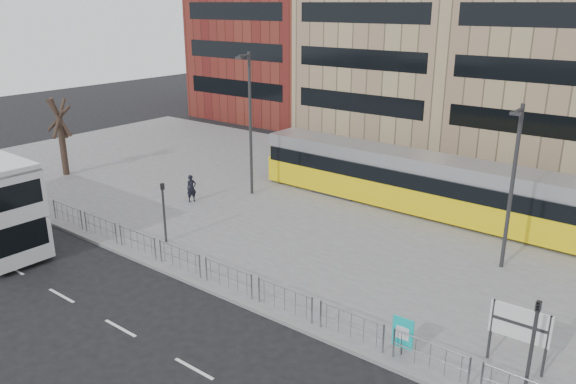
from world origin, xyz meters
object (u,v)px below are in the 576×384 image
Objects in this scene: traffic_light_west at (163,205)px; lamp_post_east at (512,181)px; station_sign at (520,326)px; lamp_post_west at (250,119)px; ad_panel at (403,333)px; pedestrian at (192,188)px; traffic_light_east at (534,334)px; tram at (483,196)px; bare_tree at (56,94)px.

lamp_post_east reaches higher than traffic_light_west.
station_sign is 0.25× the size of lamp_post_west.
lamp_post_east is (0.47, 8.85, 3.27)m from ad_panel.
station_sign is at bearing -81.22° from pedestrian.
station_sign reaches higher than ad_panel.
traffic_light_east reaches higher than ad_panel.
ad_panel is 0.16× the size of lamp_post_west.
tram is at bearing 15.61° from lamp_post_west.
lamp_post_east reaches higher than tram.
ad_panel is 0.85× the size of pedestrian.
lamp_post_west reaches higher than pedestrian.
traffic_light_west is 0.36× the size of lamp_post_west.
lamp_post_west is at bearing 108.65° from traffic_light_west.
ad_panel is 29.16m from bare_tree.
tram is 16.66m from pedestrian.
ad_panel is 0.19× the size of lamp_post_east.
bare_tree is at bearing -159.47° from lamp_post_west.
ad_panel is 13.87m from traffic_light_west.
traffic_light_east is at bearing -63.73° from tram.
tram is 16.71m from traffic_light_west.
pedestrian is 0.21× the size of bare_tree.
station_sign is 1.23m from traffic_light_east.
traffic_light_west reaches higher than ad_panel.
pedestrian is 21.87m from traffic_light_east.
lamp_post_east is at bearing -60.25° from pedestrian.
pedestrian is at bearing -118.76° from lamp_post_west.
traffic_light_west is (3.46, -4.97, 1.14)m from pedestrian.
lamp_post_west is at bearing 146.70° from ad_panel.
pedestrian is 6.16m from traffic_light_west.
lamp_post_east is at bearing -59.14° from tram.
pedestrian is at bearing 7.82° from bare_tree.
traffic_light_east is at bearing 9.17° from ad_panel.
station_sign is 21.00m from pedestrian.
pedestrian is (-20.47, 4.66, -0.70)m from station_sign.
lamp_post_east is at bearing -2.89° from lamp_post_west.
traffic_light_east is 32.72m from bare_tree.
station_sign reaches higher than pedestrian.
traffic_light_west is (-13.76, 1.35, 1.15)m from ad_panel.
pedestrian is 0.19× the size of lamp_post_west.
ad_panel is (2.13, -13.35, -0.82)m from tram.
station_sign is at bearing -23.20° from lamp_post_west.
tram is 3.20× the size of lamp_post_west.
pedestrian is 0.54× the size of traffic_light_west.
traffic_light_east is at bearing -67.22° from lamp_post_east.
bare_tree is (-28.37, 4.79, 4.76)m from ad_panel.
lamp_post_east is (15.86, -0.80, -0.64)m from lamp_post_west.
lamp_post_west reaches higher than traffic_light_west.
tram reaches higher than pedestrian.
ad_panel is at bearing -9.58° from bare_tree.
bare_tree is (-12.98, -4.86, 0.85)m from lamp_post_west.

